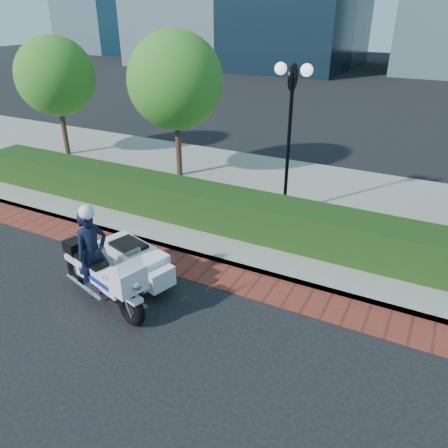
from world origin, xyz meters
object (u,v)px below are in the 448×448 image
at_px(tree_a, 55,76).
at_px(tree_b, 175,81).
at_px(lamppost, 290,118).
at_px(police_motorcycle, 114,263).

xyz_separation_m(tree_a, tree_b, (5.50, 0.00, 0.21)).
bearing_deg(tree_b, tree_a, 180.00).
relative_size(lamppost, police_motorcycle, 1.57).
bearing_deg(lamppost, police_motorcycle, -109.48).
relative_size(tree_b, police_motorcycle, 1.82).
height_order(tree_a, tree_b, tree_b).
relative_size(lamppost, tree_b, 0.86).
bearing_deg(tree_a, lamppost, -7.41).
bearing_deg(tree_b, lamppost, -16.11).
height_order(lamppost, tree_b, tree_b).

